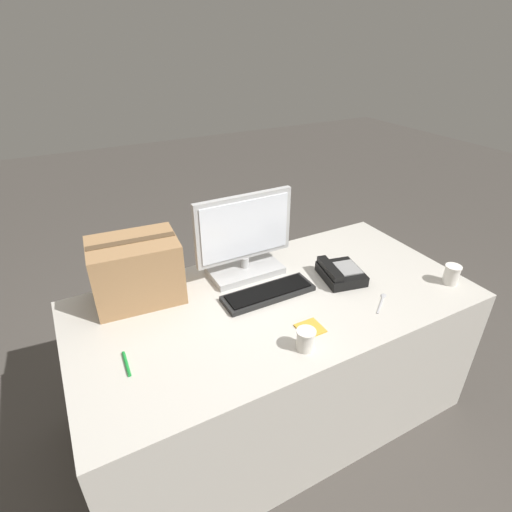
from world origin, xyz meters
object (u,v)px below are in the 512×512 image
Objects in this scene: paper_cup_right at (452,274)px; pen_marker at (126,364)px; cardboard_box at (136,270)px; monitor at (244,242)px; spoon at (382,300)px; keyboard at (268,293)px; sticky_note_pad at (310,328)px; desk_phone at (340,273)px; paper_cup_left at (306,340)px.

paper_cup_right is 1.49m from pen_marker.
paper_cup_right is 1.45m from cardboard_box.
spoon is (0.44, -0.50, -0.17)m from monitor.
sticky_note_pad is at bearing -82.86° from keyboard.
paper_cup_right is 0.24× the size of cardboard_box.
cardboard_box is at bearing 161.17° from pen_marker.
keyboard is at bearing -174.01° from desk_phone.
paper_cup_right is at bearing -33.60° from monitor.
spoon is 1.10× the size of pen_marker.
sticky_note_pad is (0.03, -0.28, -0.01)m from keyboard.
desk_phone is 1.05m from pen_marker.
paper_cup_left reaches higher than desk_phone.
paper_cup_left reaches higher than spoon.
paper_cup_right reaches higher than sticky_note_pad.
paper_cup_right is 0.74× the size of pen_marker.
keyboard is 1.73× the size of desk_phone.
pen_marker is at bearing -151.40° from monitor.
keyboard is 0.38m from desk_phone.
desk_phone is 0.63× the size of cardboard_box.
spoon is at bearing 173.43° from paper_cup_right.
sticky_note_pad is at bearing 45.55° from paper_cup_left.
monitor is at bearing 85.87° from paper_cup_left.
sticky_note_pad is (-0.40, -0.01, 0.00)m from spoon.
paper_cup_left is at bearing -176.78° from paper_cup_right.
cardboard_box is at bearing 135.27° from sticky_note_pad.
spoon is 0.35× the size of cardboard_box.
desk_phone is 2.87× the size of paper_cup_left.
desk_phone is 0.95m from cardboard_box.
monitor is at bearing 146.40° from paper_cup_right.
monitor is 0.28m from keyboard.
paper_cup_right is at bearing -20.69° from desk_phone.
desk_phone reaches higher than spoon.
pen_marker reaches higher than spoon.
paper_cup_left is 0.49m from spoon.
paper_cup_left reaches higher than sticky_note_pad.
keyboard is 4.34× the size of sticky_note_pad.
keyboard is 0.68m from pen_marker.
monitor is 0.51m from cardboard_box.
keyboard is at bearing -88.53° from monitor.
desk_phone is 0.52m from paper_cup_right.
paper_cup_left is 0.79m from cardboard_box.
paper_cup_right is at bearing 84.96° from pen_marker.
sticky_note_pad is (0.04, -0.51, -0.17)m from monitor.
monitor is at bearing 94.58° from spoon.
cardboard_box is at bearing 173.23° from desk_phone.
cardboard_box is (-0.52, 0.26, 0.13)m from keyboard.
keyboard reaches higher than sticky_note_pad.
monitor is 4.96× the size of sticky_note_pad.
paper_cup_left is (-0.04, -0.59, -0.13)m from monitor.
monitor is 5.67× the size of paper_cup_left.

